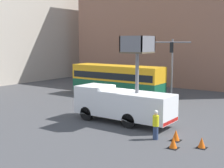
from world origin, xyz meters
TOP-DOWN VIEW (x-y plane):
  - ground_plane at (0.00, 0.00)m, footprint 120.00×120.00m
  - building_backdrop_side at (22.60, 5.04)m, footprint 10.00×28.00m
  - utility_truck at (-0.42, -0.89)m, footprint 2.32×7.38m
  - city_bus at (8.16, 5.48)m, footprint 2.58×10.21m
  - traffic_light_pole at (8.54, -0.53)m, footprint 3.41×3.16m
  - road_worker_near_truck at (-2.58, -4.67)m, footprint 0.38×0.38m
  - road_worker_directing at (2.86, 0.36)m, footprint 0.38×0.38m
  - traffic_cone_near_truck at (-2.11, -5.76)m, footprint 0.58×0.58m
  - traffic_cone_mid_road at (-3.42, -6.19)m, footprint 0.56×0.56m
  - traffic_cone_far_side at (-2.48, -7.44)m, footprint 0.53×0.53m

SIDE VIEW (x-z plane):
  - ground_plane at x=0.00m, z-range 0.00..0.00m
  - traffic_cone_far_side at x=-2.48m, z-range -0.02..0.59m
  - traffic_cone_mid_road at x=-3.42m, z-range -0.02..0.61m
  - traffic_cone_near_truck at x=-2.11m, z-range -0.02..0.64m
  - road_worker_near_truck at x=-2.58m, z-range 0.00..1.78m
  - road_worker_directing at x=2.86m, z-range 0.01..1.91m
  - utility_truck at x=-0.42m, z-range -1.59..4.56m
  - city_bus at x=8.16m, z-range 0.29..3.58m
  - traffic_light_pole at x=8.54m, z-range 1.07..7.09m
  - building_backdrop_side at x=22.60m, z-range 0.00..15.59m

